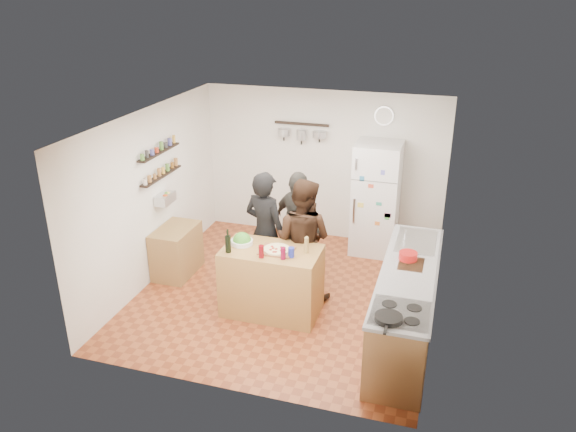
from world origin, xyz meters
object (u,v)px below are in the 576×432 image
(pepper_mill, at_px, (306,246))
(prep_island, at_px, (272,281))
(salad_bowl, at_px, (242,242))
(wall_clock, at_px, (384,116))
(fridge, at_px, (376,199))
(person_back, at_px, (298,225))
(skillet, at_px, (388,318))
(side_table, at_px, (177,251))
(counter_run, at_px, (406,305))
(wine_bottle, at_px, (228,244))
(person_left, at_px, (265,232))
(salt_canister, at_px, (291,252))
(person_center, at_px, (302,239))
(red_bowl, at_px, (408,256))

(pepper_mill, bearing_deg, prep_island, -173.66)
(salad_bowl, relative_size, wall_clock, 0.95)
(fridge, bearing_deg, person_back, -129.94)
(skillet, bearing_deg, fridge, 100.74)
(side_table, bearing_deg, counter_run, -10.97)
(wine_bottle, distance_m, skillet, 2.36)
(person_left, relative_size, skillet, 6.16)
(person_back, bearing_deg, wall_clock, -91.43)
(salad_bowl, relative_size, fridge, 0.16)
(salad_bowl, bearing_deg, pepper_mill, 0.00)
(pepper_mill, xyz_separation_m, salt_canister, (-0.15, -0.17, -0.03))
(pepper_mill, distance_m, wall_clock, 2.81)
(salt_canister, distance_m, skillet, 1.72)
(pepper_mill, xyz_separation_m, wall_clock, (0.55, 2.51, 1.15))
(salad_bowl, relative_size, person_center, 0.17)
(person_center, height_order, counter_run, person_center)
(person_left, distance_m, counter_run, 2.17)
(wine_bottle, height_order, person_left, person_left)
(person_left, distance_m, fridge, 2.09)
(salt_canister, xyz_separation_m, skillet, (1.35, -1.08, -0.03))
(person_back, distance_m, wall_clock, 2.21)
(counter_run, xyz_separation_m, wall_clock, (-0.75, 2.63, 1.70))
(person_back, bearing_deg, salad_bowl, 97.65)
(prep_island, height_order, side_table, prep_island)
(salad_bowl, height_order, counter_run, salad_bowl)
(person_center, relative_size, counter_run, 0.65)
(wine_bottle, height_order, counter_run, wine_bottle)
(prep_island, xyz_separation_m, fridge, (1.00, 2.23, 0.45))
(wine_bottle, distance_m, person_center, 1.08)
(prep_island, height_order, person_center, person_center)
(salt_canister, distance_m, fridge, 2.45)
(red_bowl, bearing_deg, person_center, 168.01)
(wine_bottle, relative_size, fridge, 0.12)
(salad_bowl, bearing_deg, salt_canister, -13.28)
(prep_island, height_order, wall_clock, wall_clock)
(fridge, bearing_deg, wall_clock, 90.00)
(wall_clock, bearing_deg, salt_canister, -104.56)
(person_center, bearing_deg, red_bowl, 177.67)
(side_table, bearing_deg, wall_clock, 36.12)
(fridge, bearing_deg, pepper_mill, -104.06)
(person_back, distance_m, skillet, 2.80)
(red_bowl, relative_size, side_table, 0.28)
(pepper_mill, distance_m, side_table, 2.30)
(salt_canister, xyz_separation_m, red_bowl, (1.40, 0.34, -0.01))
(person_center, relative_size, fridge, 0.95)
(person_left, bearing_deg, wall_clock, -105.21)
(person_center, height_order, skillet, person_center)
(salad_bowl, distance_m, person_left, 0.54)
(wine_bottle, xyz_separation_m, pepper_mill, (0.95, 0.27, -0.02))
(person_center, xyz_separation_m, skillet, (1.38, -1.72, 0.09))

